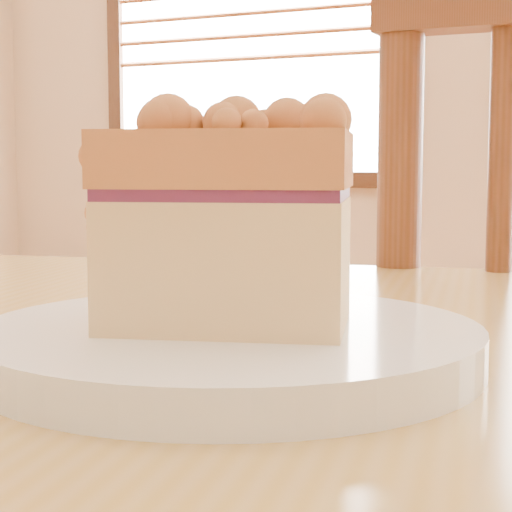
# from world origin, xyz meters

# --- Properties ---
(plate) EXTENTS (0.23, 0.23, 0.02)m
(plate) POSITION_xyz_m (-0.08, 0.02, 0.76)
(plate) COLOR white
(plate) RESTS_ON cafe_table_main
(cake_slice) EXTENTS (0.13, 0.11, 0.11)m
(cake_slice) POSITION_xyz_m (-0.08, 0.02, 0.82)
(cake_slice) COLOR #EECA86
(cake_slice) RESTS_ON plate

